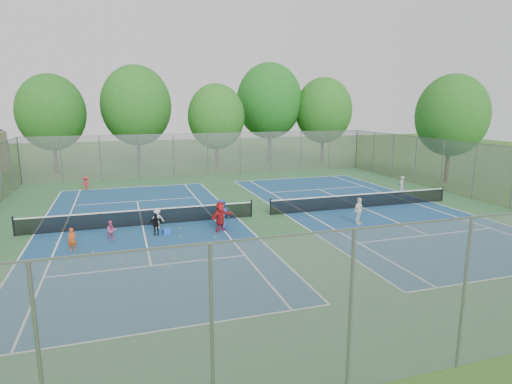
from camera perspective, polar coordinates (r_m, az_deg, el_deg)
ground at (r=26.04m, az=0.67°, el=-3.23°), size 120.00×120.00×0.00m
court_pad at (r=26.03m, az=0.67°, el=-3.21°), size 32.00×32.00×0.01m
court_left at (r=24.80m, az=-14.90°, el=-4.34°), size 10.97×23.77×0.01m
court_right at (r=28.95m, az=13.94°, el=-2.02°), size 10.97×23.77×0.01m
net_left at (r=24.69m, az=-14.96°, el=-3.36°), size 12.87×0.10×0.91m
net_right at (r=28.86m, az=13.98°, el=-1.17°), size 12.87×0.10×0.91m
fence_north at (r=40.93m, az=-6.45°, el=4.98°), size 32.00×0.10×4.00m
fence_south at (r=12.14m, az=25.95°, el=-12.21°), size 32.00×0.10×4.00m
fence_east at (r=34.15m, az=27.09°, el=2.48°), size 0.10×32.00×4.00m
tree_nw at (r=46.27m, az=-25.63°, el=9.53°), size 6.40×6.40×9.58m
tree_nl at (r=46.92m, az=-15.66°, el=11.03°), size 7.20×7.20×10.69m
tree_nc at (r=45.99m, az=-5.32°, el=9.97°), size 6.00×6.00×8.85m
tree_nr at (r=50.80m, az=1.78°, el=12.02°), size 7.60×7.60×11.42m
tree_ne at (r=51.31m, az=8.98°, el=10.68°), size 6.60×6.60×9.77m
tree_side_e at (r=40.26m, az=24.64°, el=9.25°), size 6.00×6.00×9.20m
ball_crate at (r=22.83m, az=-11.81°, el=-5.20°), size 0.42×0.42×0.32m
ball_hopper at (r=24.00m, az=-4.93°, el=-3.84°), size 0.33×0.33×0.57m
student_a at (r=21.52m, az=-23.31°, el=-5.87°), size 0.44×0.33×1.10m
student_b at (r=22.47m, az=-18.71°, el=-4.91°), size 0.58×0.50×1.02m
student_c at (r=23.96m, az=-13.03°, el=-3.49°), size 0.73×0.44×1.09m
student_d at (r=22.78m, az=-13.22°, el=-4.21°), size 0.70×0.36×1.15m
student_e at (r=23.13m, az=-4.58°, el=-3.02°), size 0.93×0.73×1.67m
student_f at (r=22.76m, az=-4.77°, el=-3.32°), size 1.53×1.21×1.63m
child_far_baseline at (r=36.31m, az=-21.73°, el=1.06°), size 0.80×0.65×1.08m
instructor at (r=33.11m, az=18.79°, el=0.71°), size 0.66×0.57×1.53m
teen_court_b at (r=24.81m, az=13.53°, el=-2.48°), size 0.96×0.79×1.53m
tennis_ball_0 at (r=19.65m, az=-17.46°, el=-8.66°), size 0.07×0.07×0.07m
tennis_ball_1 at (r=20.24m, az=-23.57°, el=-8.52°), size 0.07×0.07×0.07m
tennis_ball_2 at (r=21.11m, az=-20.92°, el=-7.49°), size 0.07×0.07×0.07m
tennis_ball_3 at (r=21.22m, az=-2.90°, el=-6.61°), size 0.07×0.07×0.07m
tennis_ball_4 at (r=22.18m, az=-10.01°, el=-5.96°), size 0.07×0.07×0.07m
tennis_ball_5 at (r=19.32m, az=-10.80°, el=-8.67°), size 0.07×0.07×0.07m
tennis_ball_6 at (r=18.54m, az=-11.66°, el=-9.59°), size 0.07×0.07×0.07m
tennis_ball_7 at (r=23.78m, az=-10.16°, el=-4.77°), size 0.07×0.07×0.07m
tennis_ball_8 at (r=22.99m, az=-25.11°, el=-6.28°), size 0.07×0.07×0.07m
tennis_ball_9 at (r=19.44m, az=-24.56°, el=-9.42°), size 0.07×0.07×0.07m
tennis_ball_10 at (r=18.69m, az=-6.41°, el=-9.24°), size 0.07×0.07×0.07m
tennis_ball_11 at (r=21.89m, az=-5.51°, el=-6.08°), size 0.07×0.07×0.07m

